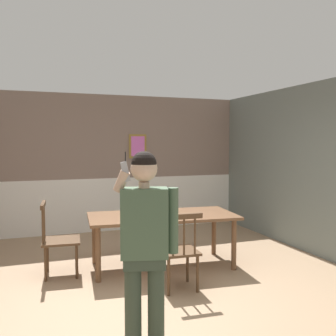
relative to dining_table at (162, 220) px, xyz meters
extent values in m
plane|color=#9E7F60|center=(-0.36, -0.74, -0.67)|extent=(7.07, 7.07, 0.00)
cube|color=gray|center=(-0.36, 2.48, 1.20)|extent=(5.65, 0.12, 1.63)
cube|color=white|center=(-0.36, 2.49, -0.14)|extent=(5.65, 0.14, 1.05)
cube|color=white|center=(-0.36, 2.46, 0.38)|extent=(5.65, 0.05, 0.06)
cube|color=olive|center=(0.31, 2.40, 1.01)|extent=(0.36, 0.03, 0.48)
cube|color=#E06BCC|center=(0.31, 2.39, 1.01)|extent=(0.28, 0.01, 0.40)
cube|color=brown|center=(0.00, 0.00, 0.06)|extent=(2.12, 1.15, 0.04)
cylinder|color=brown|center=(-0.95, -0.28, -0.32)|extent=(0.07, 0.07, 0.70)
cylinder|color=brown|center=(0.88, -0.46, -0.32)|extent=(0.07, 0.07, 0.70)
cylinder|color=brown|center=(-0.88, 0.46, -0.32)|extent=(0.07, 0.07, 0.70)
cylinder|color=brown|center=(0.95, 0.28, -0.32)|extent=(0.07, 0.07, 0.70)
cube|color=#2D2319|center=(0.08, 0.82, -0.21)|extent=(0.48, 0.48, 0.03)
cube|color=#2D2319|center=(0.10, 1.02, 0.25)|extent=(0.44, 0.08, 0.06)
cylinder|color=#2D2319|center=(0.23, 1.01, 0.04)|extent=(0.02, 0.02, 0.47)
cylinder|color=#2D2319|center=(0.10, 1.02, 0.04)|extent=(0.02, 0.02, 0.47)
cylinder|color=#2D2319|center=(-0.03, 1.03, 0.04)|extent=(0.02, 0.02, 0.47)
cylinder|color=#2D2319|center=(0.24, 0.63, -0.44)|extent=(0.04, 0.04, 0.45)
cylinder|color=#2D2319|center=(-0.11, 0.66, -0.44)|extent=(0.04, 0.04, 0.45)
cylinder|color=#2D2319|center=(0.27, 0.98, -0.44)|extent=(0.04, 0.04, 0.45)
cylinder|color=#2D2319|center=(-0.08, 1.01, -0.44)|extent=(0.04, 0.04, 0.45)
cube|color=#513823|center=(-1.36, 0.13, -0.21)|extent=(0.52, 0.52, 0.03)
cube|color=#513823|center=(-1.58, 0.16, 0.28)|extent=(0.09, 0.48, 0.06)
cylinder|color=#513823|center=(-1.57, 0.30, 0.06)|extent=(0.02, 0.02, 0.50)
cylinder|color=#513823|center=(-1.58, 0.16, 0.06)|extent=(0.02, 0.02, 0.50)
cylinder|color=#513823|center=(-1.59, 0.01, 0.06)|extent=(0.02, 0.02, 0.50)
cylinder|color=#513823|center=(-1.15, 0.31, -0.44)|extent=(0.04, 0.04, 0.44)
cylinder|color=#513823|center=(-1.19, -0.07, -0.44)|extent=(0.04, 0.04, 0.44)
cylinder|color=#513823|center=(-1.53, 0.34, -0.44)|extent=(0.04, 0.04, 0.44)
cylinder|color=#513823|center=(-1.57, -0.04, -0.44)|extent=(0.04, 0.04, 0.44)
cube|color=#513823|center=(-0.08, -0.82, -0.21)|extent=(0.46, 0.46, 0.03)
cube|color=#513823|center=(-0.09, -1.02, 0.24)|extent=(0.44, 0.07, 0.06)
cylinder|color=#513823|center=(-0.22, -1.01, 0.04)|extent=(0.02, 0.02, 0.47)
cylinder|color=#513823|center=(-0.09, -1.02, 0.04)|extent=(0.02, 0.02, 0.47)
cylinder|color=#513823|center=(0.04, -1.03, 0.04)|extent=(0.02, 0.02, 0.47)
cylinder|color=#513823|center=(-0.25, -0.64, -0.45)|extent=(0.04, 0.04, 0.44)
cylinder|color=#513823|center=(0.10, -0.66, -0.45)|extent=(0.04, 0.04, 0.44)
cylinder|color=#513823|center=(-0.27, -0.99, -0.45)|extent=(0.04, 0.04, 0.44)
cylinder|color=#513823|center=(0.08, -1.01, -0.45)|extent=(0.04, 0.04, 0.44)
cylinder|color=#3A493A|center=(-0.76, -2.02, -0.26)|extent=(0.14, 0.14, 0.81)
cylinder|color=#3A493A|center=(-0.94, -1.97, -0.26)|extent=(0.14, 0.14, 0.81)
cube|color=#3A493A|center=(-0.85, -2.00, 0.11)|extent=(0.38, 0.28, 0.12)
cube|color=#4C664C|center=(-0.85, -2.00, 0.43)|extent=(0.43, 0.31, 0.57)
cylinder|color=#4C664C|center=(-0.62, -2.06, 0.44)|extent=(0.09, 0.09, 0.54)
cylinder|color=beige|center=(-1.03, -1.97, 0.77)|extent=(0.16, 0.16, 0.19)
cylinder|color=beige|center=(-0.85, -2.00, 0.74)|extent=(0.09, 0.09, 0.05)
sphere|color=beige|center=(-0.85, -2.00, 0.87)|extent=(0.22, 0.22, 0.22)
sphere|color=black|center=(-0.85, -2.00, 0.91)|extent=(0.21, 0.21, 0.21)
cube|color=#B7B7BC|center=(-1.00, -1.99, 0.85)|extent=(0.09, 0.06, 0.17)
cylinder|color=black|center=(-1.00, -1.99, 0.97)|extent=(0.01, 0.01, 0.08)
camera|label=1|loc=(-1.71, -4.94, 1.08)|focal=40.34mm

